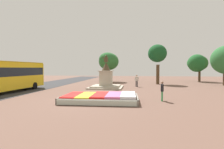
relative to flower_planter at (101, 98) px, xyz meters
name	(u,v)px	position (x,y,z in m)	size (l,w,h in m)	color
ground_plane	(89,101)	(-1.11, 0.18, -0.28)	(91.94, 91.94, 0.00)	brown
flower_planter	(101,98)	(0.00, 0.00, 0.00)	(6.20, 3.88, 0.65)	#38281C
statue_monument	(106,80)	(-1.28, 9.59, 0.79)	(4.46, 4.46, 4.47)	#B2A793
city_bus	(4,75)	(-11.35, 3.24, 1.69)	(2.78, 11.45, 3.44)	gold
pedestrian_with_handbag	(162,90)	(4.91, 0.85, 0.63)	(0.25, 0.73, 1.63)	#338C4C
pedestrian_near_planter	(137,80)	(2.87, 11.56, 0.73)	(0.55, 0.32, 1.74)	black
park_tree_far_left	(197,63)	(15.01, 23.51, 3.43)	(3.86, 4.28, 5.47)	#4C3823
park_tree_far_right	(157,54)	(6.35, 16.83, 4.82)	(3.16, 3.39, 6.75)	#4C3823
park_tree_street_side	(108,61)	(-2.75, 20.66, 3.91)	(3.98, 4.45, 5.80)	#4C3823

